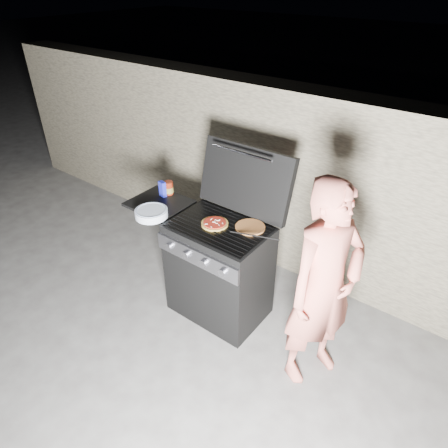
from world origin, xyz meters
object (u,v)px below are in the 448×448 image
Objects in this scene: pizza_topped at (215,223)px; person at (324,288)px; sauce_jar at (169,188)px; gas_grill at (197,260)px.

person is (0.99, -0.07, -0.11)m from pizza_topped.
sauce_jar is 1.68m from person.
person is (1.20, -0.07, 0.36)m from gas_grill.
gas_grill is at bearing 111.28° from person.
gas_grill is 10.84× the size of sauce_jar.
pizza_topped is 1.00m from person.
pizza_topped is (0.21, -0.00, 0.47)m from gas_grill.
person is (1.66, -0.23, -0.15)m from sauce_jar.
pizza_topped is 0.13× the size of person.
person is at bearing -3.75° from pizza_topped.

